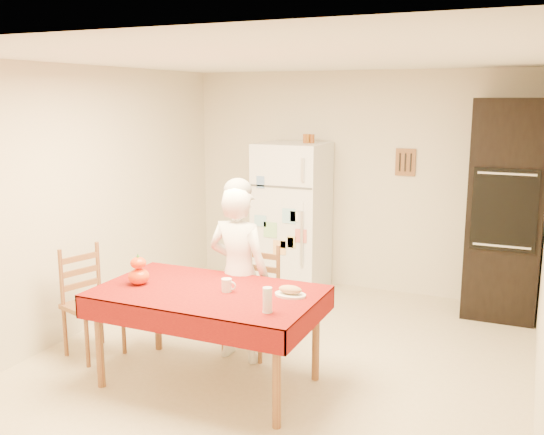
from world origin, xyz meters
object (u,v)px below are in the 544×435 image
Objects in this scene: refrigerator at (292,217)px; bread_plate at (290,295)px; oven_cabinet at (506,210)px; chair_far at (254,295)px; dining_table at (208,299)px; chair_left at (88,297)px; pumpkin_lower at (139,276)px; seated_woman at (239,274)px; wine_glass at (267,300)px; coffee_mug at (227,285)px.

refrigerator is 2.54m from bread_plate.
oven_cabinet reaches higher than chair_far.
refrigerator is at bearing 96.99° from dining_table.
chair_left is 0.76m from pumpkin_lower.
oven_cabinet reaches higher than dining_table.
pumpkin_lower reaches higher than dining_table.
chair_far and chair_left have the same top height.
bread_plate is at bearing 150.86° from seated_woman.
chair_left is at bearing -178.78° from bread_plate.
wine_glass is (0.61, -0.25, 0.16)m from dining_table.
refrigerator is 2.60m from chair_left.
dining_table is 9.66× the size of wine_glass.
chair_far is 1.07m from pumpkin_lower.
oven_cabinet is at bearing 52.14° from dining_table.
chair_left is 1.91m from wine_glass.
coffee_mug is at bearing 148.45° from wine_glass.
oven_cabinet is at bearing -131.48° from seated_woman.
oven_cabinet is (2.28, 0.05, 0.25)m from refrigerator.
pumpkin_lower is (-0.57, -0.60, 0.07)m from seated_woman.
wine_glass is 0.39m from bread_plate.
wine_glass is at bearing -8.22° from pumpkin_lower.
coffee_mug reaches higher than dining_table.
dining_table is at bearing -167.26° from coffee_mug.
bread_plate is at bearing -42.85° from chair_far.
pumpkin_lower is 0.96× the size of wine_glass.
bread_plate is at bearing -71.53° from chair_left.
refrigerator is 1.00× the size of dining_table.
chair_left is at bearing -142.66° from oven_cabinet.
refrigerator is 2.52m from dining_table.
wine_glass is at bearing -56.90° from chair_far.
refrigerator is 2.50m from coffee_mug.
chair_left is 9.50× the size of coffee_mug.
dining_table is at bearing -127.86° from oven_cabinet.
oven_cabinet is 4.09m from chair_left.
chair_far is at bearing -98.92° from seated_woman.
coffee_mug is at bearing -79.61° from refrigerator.
oven_cabinet is 1.29× the size of dining_table.
oven_cabinet reaches higher than coffee_mug.
chair_far is 5.40× the size of wine_glass.
coffee_mug is 0.73m from pumpkin_lower.
seated_woman reaches higher than dining_table.
oven_cabinet is 2.32× the size of chair_far.
seated_woman is 0.99m from wine_glass.
chair_far is 9.50× the size of coffee_mug.
refrigerator is at bearing 111.51° from bread_plate.
dining_table is 0.19m from coffee_mug.
seated_woman is 0.51m from coffee_mug.
bread_plate is at bearing 9.91° from pumpkin_lower.
seated_woman reaches higher than bread_plate.
oven_cabinet is 1.46× the size of seated_woman.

